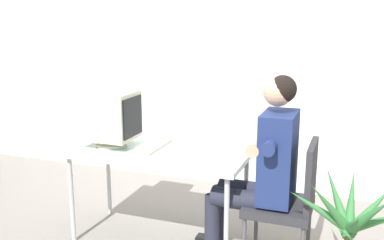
% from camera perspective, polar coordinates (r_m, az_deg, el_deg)
% --- Properties ---
extents(ground_plane, '(12.00, 12.00, 0.00)m').
position_cam_1_polar(ground_plane, '(3.69, -4.03, -14.75)').
color(ground_plane, gray).
extents(wall_back, '(8.00, 0.10, 3.00)m').
position_cam_1_polar(wall_back, '(4.50, 6.72, 10.15)').
color(wall_back, silver).
rests_on(wall_back, ground_plane).
extents(desk, '(1.35, 0.67, 0.74)m').
position_cam_1_polar(desk, '(3.43, -4.21, -4.59)').
color(desk, '#B7B7BC').
rests_on(desk, ground_plane).
extents(crt_monitor, '(0.39, 0.34, 0.43)m').
position_cam_1_polar(crt_monitor, '(3.50, -10.29, 0.53)').
color(crt_monitor, beige).
rests_on(crt_monitor, desk).
extents(keyboard, '(0.14, 0.42, 0.03)m').
position_cam_1_polar(keyboard, '(3.45, -5.01, -3.31)').
color(keyboard, beige).
rests_on(keyboard, desk).
extents(office_chair, '(0.45, 0.45, 0.91)m').
position_cam_1_polar(office_chair, '(3.18, 12.29, -9.69)').
color(office_chair, '#4C4C51').
rests_on(office_chair, ground_plane).
extents(person_seated, '(0.72, 0.58, 1.35)m').
position_cam_1_polar(person_seated, '(3.14, 8.93, -5.63)').
color(person_seated, navy).
rests_on(person_seated, ground_plane).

